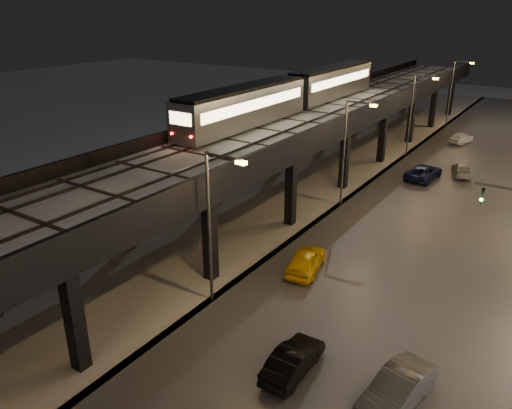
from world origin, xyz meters
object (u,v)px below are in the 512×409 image
Objects in this scene: car_mid_dark at (462,170)px; car_far_white at (461,138)px; car_near_white at (293,361)px; car_mid_silver at (424,173)px; subway_train at (294,92)px; car_onc_silver at (397,390)px; car_taxi at (306,261)px.

car_mid_dark is 13.47m from car_far_white.
car_near_white is 31.54m from car_mid_silver.
car_onc_silver is at bearing -52.45° from subway_train.
car_far_white is at bearing -87.64° from car_near_white.
car_mid_silver reaches higher than car_far_white.
car_far_white is at bearing 61.48° from subway_train.
car_onc_silver is at bearing 125.23° from car_taxi.
car_onc_silver is (19.49, -25.35, -7.46)m from subway_train.
car_near_white is 0.97× the size of car_mid_dark.
car_far_white is 0.87× the size of car_onc_silver.
subway_train is 7.78× the size of car_mid_dark.
subway_train is 7.42× the size of car_taxi.
car_near_white is at bearing 100.71° from car_mid_silver.
car_mid_dark is 1.06× the size of car_far_white.
car_mid_silver is 1.28× the size of car_far_white.
subway_train is 18.70m from car_mid_dark.
car_mid_dark is (-0.04, 34.63, -0.07)m from car_near_white.
subway_train is 7.99× the size of car_near_white.
car_far_white is (-2.95, 13.14, 0.07)m from car_mid_dark.
car_mid_silver is 4.35m from car_mid_dark.
subway_train is 21.61m from car_taxi.
car_far_white reaches higher than car_mid_dark.
car_mid_silver reaches higher than car_near_white.
subway_train reaches higher than car_near_white.
car_mid_dark is 34.27m from car_onc_silver.
car_mid_silver is at bearing 114.77° from car_onc_silver.
car_taxi is at bearing 64.71° from car_mid_dark.
car_near_white is (14.80, -26.04, -7.54)m from subway_train.
car_near_white reaches higher than car_mid_dark.
car_near_white is 4.74m from car_onc_silver.
car_mid_dark is at bearing -91.15° from car_near_white.
car_near_white is 0.89× the size of car_onc_silver.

